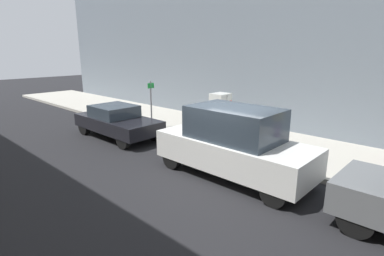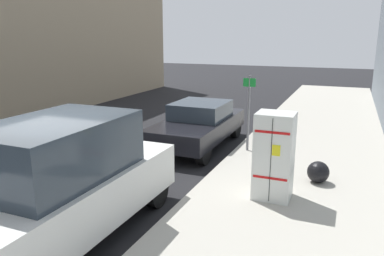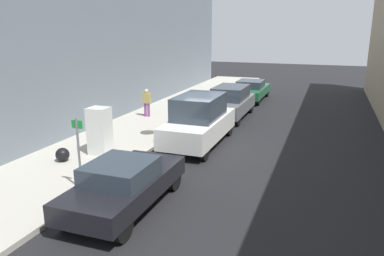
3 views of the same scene
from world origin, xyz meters
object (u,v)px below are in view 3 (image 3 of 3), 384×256
Objects in this scene: parked_van_white at (199,121)px; parked_sedan_green at (251,90)px; discarded_refrigerator at (100,131)px; pedestrian_walking_far at (147,101)px; street_sign_post at (79,150)px; parked_sedan_dark at (124,183)px; parked_suv_gray at (231,102)px; trash_bag at (63,155)px.

parked_sedan_green is at bearing 90.00° from parked_van_white.
discarded_refrigerator is 1.20× the size of pedestrian_walking_far.
street_sign_post is 6.15m from parked_van_white.
parked_suv_gray is at bearing 90.00° from parked_sedan_dark.
parked_sedan_dark reaches higher than parked_sedan_green.
parked_van_white is (0.00, 6.25, 0.32)m from parked_sedan_dark.
pedestrian_walking_far is (-0.36, 7.48, 0.60)m from trash_bag.
discarded_refrigerator is at bearing 131.74° from parked_sedan_dark.
discarded_refrigerator reaches higher than parked_suv_gray.
parked_suv_gray is (4.19, 1.94, -0.10)m from pedestrian_walking_far.
discarded_refrigerator is 0.37× the size of parked_van_white.
parked_sedan_green is (3.02, 13.82, -0.34)m from discarded_refrigerator.
pedestrian_walking_far is at bearing 100.61° from discarded_refrigerator.
street_sign_post is at bearing -40.38° from trash_bag.
trash_bag is 7.51m from pedestrian_walking_far.
street_sign_post is 0.48× the size of parked_suv_gray.
pedestrian_walking_far is at bearing 141.02° from parked_van_white.
street_sign_post is at bearing -66.40° from discarded_refrigerator.
parked_van_white reaches higher than trash_bag.
parked_suv_gray reaches higher than parked_sedan_green.
parked_van_white is at bearing -90.00° from parked_suv_gray.
street_sign_post is 0.47× the size of parked_sedan_green.
parked_van_white reaches higher than discarded_refrigerator.
pedestrian_walking_far reaches higher than parked_sedan_dark.
parked_van_white is (4.19, -3.39, 0.05)m from pedestrian_walking_far.
parked_van_white reaches higher than pedestrian_walking_far.
parked_van_white is 10.96m from parked_sedan_green.
parked_sedan_dark is at bearing -11.38° from street_sign_post.
parked_suv_gray is at bearing 67.84° from trash_bag.
parked_sedan_green is (3.84, 15.04, 0.31)m from trash_bag.
discarded_refrigerator is at bearing -136.54° from parked_van_white.
parked_sedan_green reaches higher than trash_bag.
discarded_refrigerator reaches higher than pedestrian_walking_far.
parked_van_white is 1.03× the size of parked_sedan_green.
parked_sedan_dark is 6.26m from parked_van_white.
parked_sedan_dark is (3.02, -3.38, -0.33)m from discarded_refrigerator.
street_sign_post is at bearing 168.62° from parked_sedan_dark.
parked_sedan_dark is at bearing -90.00° from parked_sedan_green.
street_sign_post reaches higher than pedestrian_walking_far.
trash_bag is 0.33× the size of pedestrian_walking_far.
parked_suv_gray reaches higher than pedestrian_walking_far.
parked_van_white is at bearing 90.00° from parked_sedan_dark.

